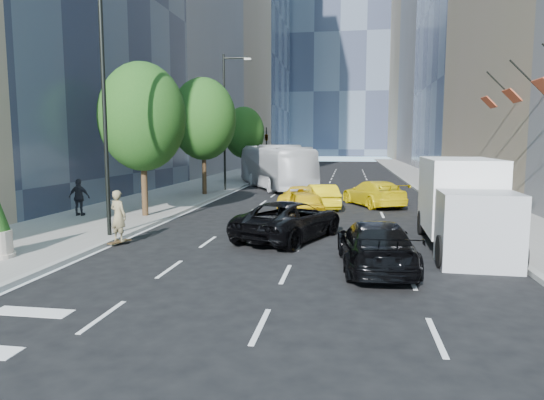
% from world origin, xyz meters
% --- Properties ---
extents(ground, '(160.00, 160.00, 0.00)m').
position_xyz_m(ground, '(0.00, 0.00, 0.00)').
color(ground, black).
rests_on(ground, ground).
extents(sidewalk_left, '(6.00, 120.00, 0.15)m').
position_xyz_m(sidewalk_left, '(-9.00, 30.00, 0.07)').
color(sidewalk_left, slate).
rests_on(sidewalk_left, ground).
extents(sidewalk_right, '(4.00, 120.00, 0.15)m').
position_xyz_m(sidewalk_right, '(10.00, 30.00, 0.07)').
color(sidewalk_right, slate).
rests_on(sidewalk_right, ground).
extents(tower_left_end, '(20.00, 28.00, 60.00)m').
position_xyz_m(tower_left_end, '(-22.00, 92.00, 30.00)').
color(tower_left_end, '#2D3346').
rests_on(tower_left_end, ground).
extents(tower_right_far, '(20.00, 24.00, 50.00)m').
position_xyz_m(tower_right_far, '(22.00, 98.00, 25.00)').
color(tower_right_far, gray).
rests_on(tower_right_far, ground).
extents(lamp_near, '(2.13, 0.22, 10.00)m').
position_xyz_m(lamp_near, '(-6.32, 4.00, 5.81)').
color(lamp_near, black).
rests_on(lamp_near, sidewalk_left).
extents(lamp_far, '(2.13, 0.22, 10.00)m').
position_xyz_m(lamp_far, '(-6.32, 22.00, 5.81)').
color(lamp_far, black).
rests_on(lamp_far, sidewalk_left).
extents(tree_near, '(4.20, 4.20, 7.46)m').
position_xyz_m(tree_near, '(-7.20, 9.00, 4.97)').
color(tree_near, '#2D2311').
rests_on(tree_near, sidewalk_left).
extents(tree_mid, '(4.50, 4.50, 7.99)m').
position_xyz_m(tree_mid, '(-7.20, 19.00, 5.32)').
color(tree_mid, '#2D2311').
rests_on(tree_mid, sidewalk_left).
extents(tree_far, '(3.90, 3.90, 6.92)m').
position_xyz_m(tree_far, '(-7.20, 32.00, 4.62)').
color(tree_far, '#2D2311').
rests_on(tree_far, sidewalk_left).
extents(traffic_signal, '(2.48, 0.53, 5.20)m').
position_xyz_m(traffic_signal, '(-6.40, 40.00, 4.23)').
color(traffic_signal, black).
rests_on(traffic_signal, sidewalk_left).
extents(facade_flags, '(1.85, 13.30, 2.05)m').
position_xyz_m(facade_flags, '(10.64, 10.00, 6.18)').
color(facade_flags, black).
rests_on(facade_flags, ground).
extents(skateboarder, '(0.81, 0.67, 1.90)m').
position_xyz_m(skateboarder, '(-5.60, 3.00, 0.95)').
color(skateboarder, '#716646').
rests_on(skateboarder, ground).
extents(black_sedan_lincoln, '(4.34, 6.00, 1.52)m').
position_xyz_m(black_sedan_lincoln, '(0.50, 5.00, 0.76)').
color(black_sedan_lincoln, black).
rests_on(black_sedan_lincoln, ground).
extents(black_sedan_mercedes, '(2.46, 5.21, 1.47)m').
position_xyz_m(black_sedan_mercedes, '(3.57, 1.00, 0.73)').
color(black_sedan_mercedes, black).
rests_on(black_sedan_mercedes, ground).
extents(taxi_a, '(2.70, 4.34, 1.38)m').
position_xyz_m(taxi_a, '(0.50, 10.51, 0.69)').
color(taxi_a, gold).
rests_on(taxi_a, ground).
extents(taxi_b, '(2.44, 4.47, 1.40)m').
position_xyz_m(taxi_b, '(1.20, 14.00, 0.70)').
color(taxi_b, gold).
rests_on(taxi_b, ground).
extents(taxi_c, '(2.47, 5.04, 1.38)m').
position_xyz_m(taxi_c, '(0.17, 13.00, 0.69)').
color(taxi_c, yellow).
rests_on(taxi_c, ground).
extents(taxi_d, '(4.10, 5.61, 1.51)m').
position_xyz_m(taxi_d, '(4.20, 15.50, 0.75)').
color(taxi_d, yellow).
rests_on(taxi_d, ground).
extents(city_bus, '(7.94, 12.75, 3.53)m').
position_xyz_m(city_bus, '(-3.20, 25.38, 1.76)').
color(city_bus, silver).
rests_on(city_bus, ground).
extents(box_truck, '(2.64, 6.72, 3.18)m').
position_xyz_m(box_truck, '(6.74, 4.30, 1.62)').
color(box_truck, silver).
rests_on(box_truck, ground).
extents(pedestrian_b, '(1.08, 0.48, 1.82)m').
position_xyz_m(pedestrian_b, '(-10.36, 8.42, 1.06)').
color(pedestrian_b, black).
rests_on(pedestrian_b, sidewalk_left).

